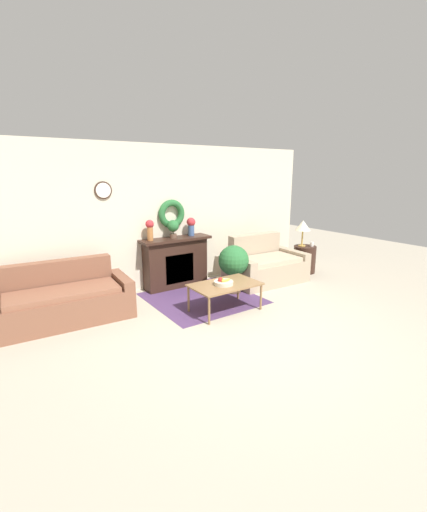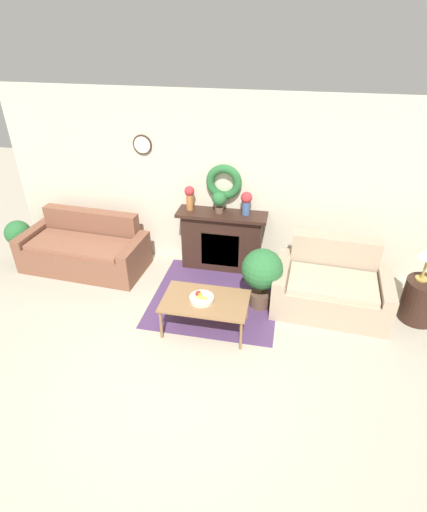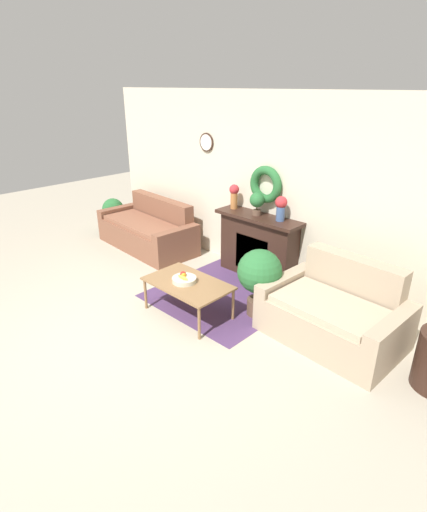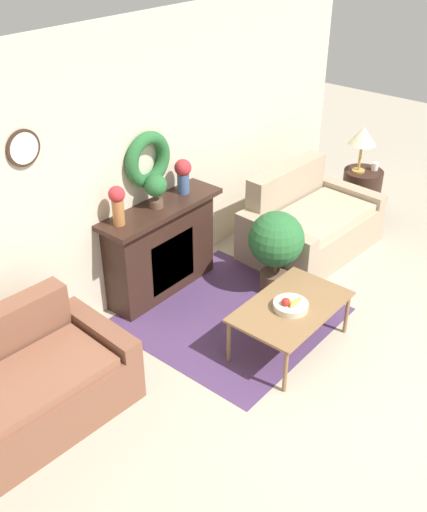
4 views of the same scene
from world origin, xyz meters
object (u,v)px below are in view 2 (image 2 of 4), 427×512
at_px(vase_on_mantel_right, 246,202).
at_px(potted_plant_on_mantel, 219,200).
at_px(fruit_bowl, 201,298).
at_px(vase_on_mantel_left, 190,196).
at_px(couch_left, 85,250).
at_px(potted_plant_floor_by_loveseat, 262,272).
at_px(potted_plant_floor_by_couch, 19,237).
at_px(fireplace, 222,240).
at_px(loveseat_right, 331,287).
at_px(side_table_by_loveseat, 421,300).
at_px(coffee_table, 205,302).

height_order(vase_on_mantel_right, potted_plant_on_mantel, vase_on_mantel_right).
xyz_separation_m(fruit_bowl, vase_on_mantel_left, (-0.53, 1.55, 0.70)).
bearing_deg(vase_on_mantel_right, couch_left, -170.10).
xyz_separation_m(fruit_bowl, potted_plant_floor_by_loveseat, (0.70, 0.64, 0.07)).
relative_size(vase_on_mantel_left, potted_plant_floor_by_couch, 0.56).
relative_size(fireplace, couch_left, 0.69).
bearing_deg(vase_on_mantel_left, couch_left, -165.09).
distance_m(couch_left, loveseat_right, 3.85).
height_order(fruit_bowl, vase_on_mantel_right, vase_on_mantel_right).
relative_size(vase_on_mantel_left, potted_plant_floor_by_loveseat, 0.42).
distance_m(vase_on_mantel_left, potted_plant_floor_by_loveseat, 1.65).
relative_size(side_table_by_loveseat, potted_plant_floor_by_couch, 0.89).
relative_size(vase_on_mantel_left, potted_plant_on_mantel, 1.11).
bearing_deg(potted_plant_on_mantel, potted_plant_floor_by_couch, -173.63).
relative_size(loveseat_right, vase_on_mantel_left, 4.21).
bearing_deg(potted_plant_floor_by_loveseat, potted_plant_floor_by_couch, 172.81).
bearing_deg(fruit_bowl, vase_on_mantel_left, 108.89).
relative_size(couch_left, fruit_bowl, 6.47).
bearing_deg(coffee_table, fireplace, 92.60).
bearing_deg(couch_left, vase_on_mantel_right, 13.26).
height_order(loveseat_right, side_table_by_loveseat, loveseat_right).
relative_size(couch_left, vase_on_mantel_left, 5.29).
bearing_deg(fireplace, couch_left, -168.63).
xyz_separation_m(coffee_table, potted_plant_on_mantel, (-0.11, 1.51, 0.77)).
distance_m(couch_left, fruit_bowl, 2.46).
relative_size(fruit_bowl, potted_plant_floor_by_couch, 0.46).
relative_size(fireplace, vase_on_mantel_left, 3.65).
relative_size(fireplace, side_table_by_loveseat, 2.32).
bearing_deg(fireplace, potted_plant_floor_by_loveseat, -51.25).
bearing_deg(fruit_bowl, side_table_by_loveseat, 15.59).
height_order(vase_on_mantel_right, potted_plant_floor_by_loveseat, vase_on_mantel_right).
bearing_deg(potted_plant_floor_by_couch, loveseat_right, -3.64).
height_order(loveseat_right, coffee_table, loveseat_right).
xyz_separation_m(loveseat_right, side_table_by_loveseat, (1.17, -0.05, -0.02)).
height_order(side_table_by_loveseat, potted_plant_floor_by_loveseat, potted_plant_floor_by_loveseat).
relative_size(fruit_bowl, potted_plant_floor_by_loveseat, 0.35).
distance_m(fireplace, potted_plant_on_mantel, 0.69).
height_order(vase_on_mantel_left, potted_plant_floor_by_loveseat, vase_on_mantel_left).
height_order(couch_left, fruit_bowl, couch_left).
bearing_deg(vase_on_mantel_right, vase_on_mantel_left, 180.00).
distance_m(fireplace, side_table_by_loveseat, 2.95).
height_order(loveseat_right, vase_on_mantel_left, vase_on_mantel_left).
height_order(vase_on_mantel_right, potted_plant_floor_by_couch, vase_on_mantel_right).
bearing_deg(loveseat_right, fireplace, 160.52).
distance_m(coffee_table, potted_plant_floor_by_loveseat, 0.91).
bearing_deg(loveseat_right, side_table_by_loveseat, 0.98).
distance_m(loveseat_right, potted_plant_floor_by_couch, 5.05).
bearing_deg(potted_plant_floor_by_loveseat, potted_plant_on_mantel, 130.90).
bearing_deg(couch_left, coffee_table, -22.63).
bearing_deg(loveseat_right, potted_plant_floor_by_couch, 179.70).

